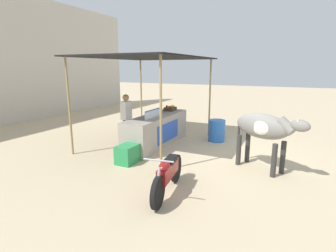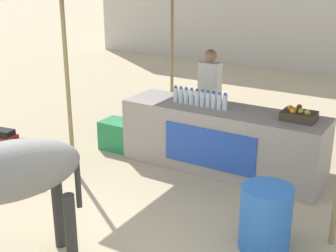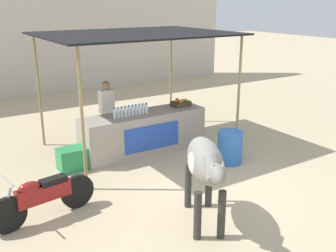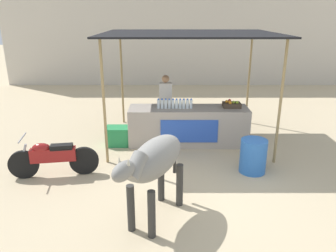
# 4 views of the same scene
# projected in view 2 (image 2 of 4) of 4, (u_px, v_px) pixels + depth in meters

# --- Properties ---
(ground_plane) EXTENTS (60.00, 60.00, 0.00)m
(ground_plane) POSITION_uv_depth(u_px,v_px,m) (136.00, 239.00, 5.26)
(ground_plane) COLOR tan
(stall_counter) EXTENTS (3.00, 0.82, 0.96)m
(stall_counter) POSITION_uv_depth(u_px,v_px,m) (221.00, 140.00, 6.87)
(stall_counter) COLOR #9E9389
(stall_counter) RESTS_ON ground
(water_bottle_row) EXTENTS (0.88, 0.07, 0.25)m
(water_bottle_row) POSITION_uv_depth(u_px,v_px,m) (200.00, 98.00, 6.81)
(water_bottle_row) COLOR silver
(water_bottle_row) RESTS_ON stall_counter
(fruit_crate) EXTENTS (0.44, 0.32, 0.18)m
(fruit_crate) POSITION_uv_depth(u_px,v_px,m) (299.00, 115.00, 6.20)
(fruit_crate) COLOR #3F3326
(fruit_crate) RESTS_ON stall_counter
(vendor_behind_counter) EXTENTS (0.34, 0.22, 1.65)m
(vendor_behind_counter) POSITION_uv_depth(u_px,v_px,m) (209.00, 98.00, 7.64)
(vendor_behind_counter) COLOR #383842
(vendor_behind_counter) RESTS_ON ground
(cooler_box) EXTENTS (0.60, 0.44, 0.48)m
(cooler_box) POSITION_uv_depth(u_px,v_px,m) (120.00, 135.00, 7.75)
(cooler_box) COLOR #268C4C
(cooler_box) RESTS_ON ground
(water_barrel) EXTENTS (0.55, 0.55, 0.73)m
(water_barrel) POSITION_uv_depth(u_px,v_px,m) (265.00, 218.00, 4.99)
(water_barrel) COLOR blue
(water_barrel) RESTS_ON ground
(cow) EXTENTS (1.15, 1.79, 1.44)m
(cow) POSITION_uv_depth(u_px,v_px,m) (3.00, 177.00, 4.39)
(cow) COLOR gray
(cow) RESTS_ON ground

